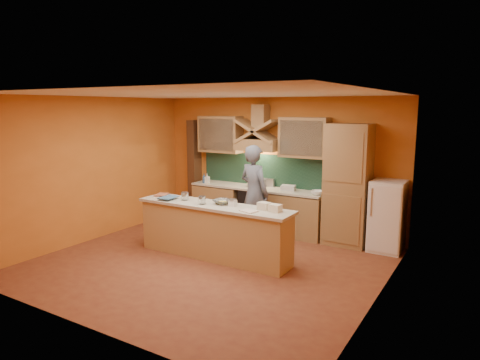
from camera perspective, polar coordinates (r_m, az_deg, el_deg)
The scene contains 36 objects.
floor at distance 7.36m, azimuth -4.13°, elevation -10.99°, with size 5.50×5.00×0.01m, color brown.
ceiling at distance 6.89m, azimuth -4.41°, elevation 11.36°, with size 5.50×5.00×0.01m, color white.
wall_back at distance 9.12m, azimuth 4.83°, elevation 2.12°, with size 5.50×0.02×2.80m, color orange.
wall_front at distance 5.20m, azimuth -20.41°, elevation -4.23°, with size 5.50×0.02×2.80m, color orange.
wall_left at distance 8.85m, azimuth -18.98°, elevation 1.40°, with size 0.02×5.00×2.80m, color orange.
wall_right at distance 5.87m, azimuth 18.24°, elevation -2.55°, with size 0.02×5.00×2.80m, color orange.
base_cabinet_left at distance 9.65m, azimuth -2.73°, elevation -3.29°, with size 1.10×0.60×0.86m, color #9F7648.
base_cabinet_right at distance 8.77m, azimuth 7.69°, elevation -4.70°, with size 1.10×0.60×0.86m, color #9F7648.
counter_top at distance 9.07m, azimuth 2.25°, elevation -1.09°, with size 3.00×0.62×0.04m, color beige.
stove at distance 9.17m, azimuth 2.23°, elevation -3.85°, with size 0.60×0.58×0.90m, color black.
backsplash at distance 9.26m, azimuth 3.11°, elevation 1.32°, with size 3.00×0.03×0.70m, color #163124.
range_hood at distance 8.99m, azimuth 2.44°, elevation 4.73°, with size 0.92×0.50×0.24m, color #9F7648.
hood_chimney at distance 9.05m, azimuth 2.77°, elevation 8.44°, with size 0.30×0.30×0.50m, color #9F7648.
upper_cabinet_left at distance 9.56m, azimuth -2.63°, elevation 6.11°, with size 1.00×0.35×0.80m, color #9F7648.
upper_cabinet_right at distance 8.62m, azimuth 8.57°, elevation 5.62°, with size 1.00×0.35×0.80m, color #9F7648.
pantry_column at distance 8.29m, azimuth 14.17°, elevation -0.66°, with size 0.80×0.60×2.30m, color #9F7648.
fridge at distance 8.21m, azimuth 19.04°, elevation -4.56°, with size 0.58×0.60×1.30m, color white.
trim_column_left at distance 10.10m, azimuth -6.07°, elevation 1.40°, with size 0.20×0.30×2.30m, color #472816.
island_body at distance 7.51m, azimuth -3.47°, elevation -7.02°, with size 2.80×0.55×0.88m, color tan.
island_top at distance 7.38m, azimuth -3.51°, elevation -3.45°, with size 2.90×0.62×0.05m, color beige.
person at distance 8.32m, azimuth 1.91°, elevation -1.78°, with size 0.69×0.45×1.89m, color slate.
pot_large at distance 9.14m, azimuth 1.69°, elevation -0.50°, with size 0.25×0.25×0.16m, color #AFAEB5.
pot_small at distance 9.11m, azimuth 2.81°, elevation -0.55°, with size 0.19×0.19×0.15m, color silver.
soap_bottle_a at distance 9.57m, azimuth -4.42°, elevation 0.22°, with size 0.10×0.10×0.21m, color silver.
soap_bottle_b at distance 9.58m, azimuth -4.80°, elevation 0.24°, with size 0.08×0.08×0.22m, color #315787.
bowl_back at distance 8.41m, azimuth 10.28°, elevation -1.68°, with size 0.26×0.26×0.08m, color white.
dish_rack at distance 8.78m, azimuth 6.45°, elevation -1.04°, with size 0.28×0.22×0.10m, color silver.
book_lower at distance 8.27m, azimuth -11.10°, elevation -1.91°, with size 0.21×0.29×0.03m, color #A15639.
book_upper at distance 7.93m, azimuth -10.24°, elevation -2.23°, with size 0.25×0.34×0.03m, color #3B6283.
jar_large at distance 7.75m, azimuth -7.35°, elevation -2.14°, with size 0.13×0.13×0.14m, color white.
jar_small at distance 7.40m, azimuth -5.06°, elevation -2.69°, with size 0.12×0.12×0.14m, color silver.
kitchen_scale at distance 7.24m, azimuth -0.98°, elevation -3.11°, with size 0.11×0.11×0.10m, color white.
mixing_bowl at distance 7.39m, azimuth -2.35°, elevation -2.92°, with size 0.31×0.31×0.08m, color silver.
cloth at distance 6.86m, azimuth 1.17°, elevation -4.15°, with size 0.26×0.20×0.02m, color beige.
grocery_bag_a at distance 6.85m, azimuth 4.72°, elevation -3.76°, with size 0.19×0.15×0.12m, color beige.
grocery_bag_b at distance 6.99m, azimuth 3.24°, elevation -3.48°, with size 0.19×0.15×0.12m, color beige.
Camera 1 is at (3.98, -5.62, 2.60)m, focal length 32.00 mm.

